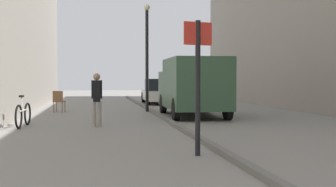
{
  "coord_description": "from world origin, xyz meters",
  "views": [
    {
      "loc": [
        -0.88,
        -2.0,
        1.5
      ],
      "look_at": [
        1.19,
        10.37,
        1.06
      ],
      "focal_mm": 47.21,
      "sensor_mm": 36.0,
      "label": 1
    }
  ],
  "objects_px": {
    "bicycle_leaning": "(23,115)",
    "street_sign_post": "(198,76)",
    "lamp_post": "(147,50)",
    "delivery_van": "(193,85)",
    "pedestrian_main_foreground": "(97,96)",
    "parked_car": "(160,91)",
    "cafe_chair_near_window": "(59,100)"
  },
  "relations": [
    {
      "from": "street_sign_post",
      "to": "parked_car",
      "type": "bearing_deg",
      "value": -111.45
    },
    {
      "from": "bicycle_leaning",
      "to": "street_sign_post",
      "type": "bearing_deg",
      "value": -48.89
    },
    {
      "from": "lamp_post",
      "to": "parked_car",
      "type": "bearing_deg",
      "value": 76.46
    },
    {
      "from": "delivery_van",
      "to": "bicycle_leaning",
      "type": "xyz_separation_m",
      "value": [
        -5.95,
        -2.82,
        -0.83
      ]
    },
    {
      "from": "bicycle_leaning",
      "to": "parked_car",
      "type": "bearing_deg",
      "value": 68.37
    },
    {
      "from": "parked_car",
      "to": "street_sign_post",
      "type": "height_order",
      "value": "street_sign_post"
    },
    {
      "from": "street_sign_post",
      "to": "lamp_post",
      "type": "relative_size",
      "value": 0.55
    },
    {
      "from": "pedestrian_main_foreground",
      "to": "bicycle_leaning",
      "type": "height_order",
      "value": "pedestrian_main_foreground"
    },
    {
      "from": "delivery_van",
      "to": "lamp_post",
      "type": "distance_m",
      "value": 3.44
    },
    {
      "from": "delivery_van",
      "to": "lamp_post",
      "type": "bearing_deg",
      "value": 119.9
    },
    {
      "from": "delivery_van",
      "to": "bicycle_leaning",
      "type": "distance_m",
      "value": 6.63
    },
    {
      "from": "cafe_chair_near_window",
      "to": "delivery_van",
      "type": "bearing_deg",
      "value": -13.61
    },
    {
      "from": "street_sign_post",
      "to": "bicycle_leaning",
      "type": "relative_size",
      "value": 1.47
    },
    {
      "from": "parked_car",
      "to": "cafe_chair_near_window",
      "type": "relative_size",
      "value": 4.51
    },
    {
      "from": "street_sign_post",
      "to": "lamp_post",
      "type": "bearing_deg",
      "value": -107.29
    },
    {
      "from": "pedestrian_main_foreground",
      "to": "cafe_chair_near_window",
      "type": "bearing_deg",
      "value": 108.28
    },
    {
      "from": "bicycle_leaning",
      "to": "cafe_chair_near_window",
      "type": "bearing_deg",
      "value": 89.27
    },
    {
      "from": "parked_car",
      "to": "bicycle_leaning",
      "type": "distance_m",
      "value": 12.97
    },
    {
      "from": "lamp_post",
      "to": "bicycle_leaning",
      "type": "bearing_deg",
      "value": -128.93
    },
    {
      "from": "lamp_post",
      "to": "cafe_chair_near_window",
      "type": "relative_size",
      "value": 5.06
    },
    {
      "from": "lamp_post",
      "to": "cafe_chair_near_window",
      "type": "height_order",
      "value": "lamp_post"
    },
    {
      "from": "pedestrian_main_foreground",
      "to": "lamp_post",
      "type": "height_order",
      "value": "lamp_post"
    },
    {
      "from": "pedestrian_main_foreground",
      "to": "delivery_van",
      "type": "relative_size",
      "value": 0.33
    },
    {
      "from": "delivery_van",
      "to": "parked_car",
      "type": "bearing_deg",
      "value": 91.49
    },
    {
      "from": "pedestrian_main_foreground",
      "to": "street_sign_post",
      "type": "bearing_deg",
      "value": -67.48
    },
    {
      "from": "pedestrian_main_foreground",
      "to": "bicycle_leaning",
      "type": "xyz_separation_m",
      "value": [
        -2.22,
        0.34,
        -0.57
      ]
    },
    {
      "from": "delivery_van",
      "to": "street_sign_post",
      "type": "distance_m",
      "value": 8.76
    },
    {
      "from": "cafe_chair_near_window",
      "to": "bicycle_leaning",
      "type": "bearing_deg",
      "value": -81.96
    },
    {
      "from": "pedestrian_main_foreground",
      "to": "lamp_post",
      "type": "relative_size",
      "value": 0.35
    },
    {
      "from": "delivery_van",
      "to": "pedestrian_main_foreground",
      "type": "bearing_deg",
      "value": -138.43
    },
    {
      "from": "street_sign_post",
      "to": "cafe_chair_near_window",
      "type": "height_order",
      "value": "street_sign_post"
    },
    {
      "from": "parked_car",
      "to": "street_sign_post",
      "type": "distance_m",
      "value": 17.4
    }
  ]
}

